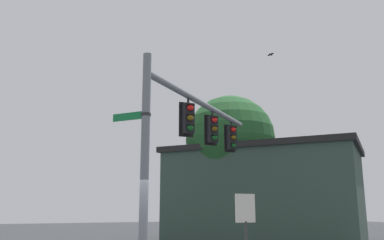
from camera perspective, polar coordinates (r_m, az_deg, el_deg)
signal_pole at (r=11.25m, az=-6.66°, el=-5.49°), size 0.24×0.24×6.13m
mast_arm at (r=15.31m, az=1.78°, el=2.13°), size 6.43×5.50×0.22m
traffic_light_nearest_pole at (r=13.85m, az=-0.51°, el=0.24°), size 0.54×0.49×1.31m
traffic_light_mid_inner at (r=15.78m, az=2.93°, el=-1.30°), size 0.54×0.49×1.31m
traffic_light_mid_outer at (r=17.77m, az=5.61°, el=-2.49°), size 0.54×0.49×1.31m
street_name_sign at (r=11.63m, az=-7.87°, el=0.62°), size 0.88×1.00×0.22m
bird_flying at (r=21.17m, az=11.02°, el=9.05°), size 0.29×0.36×0.09m
storefront_building at (r=22.79m, az=10.48°, el=-10.23°), size 11.79×12.06×4.94m
tree_by_storefront at (r=22.35m, az=5.40°, el=-2.89°), size 4.91×4.91×7.84m
historical_marker at (r=11.27m, az=7.56°, el=-13.95°), size 0.60×0.08×2.13m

